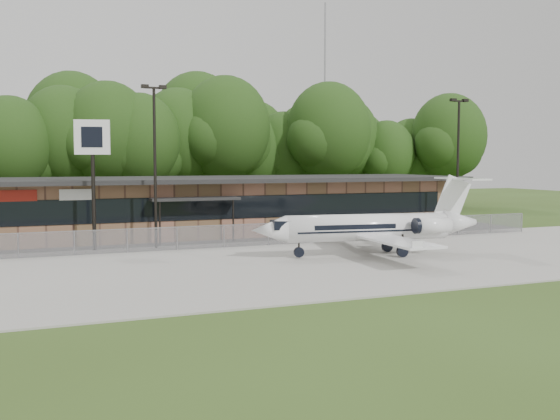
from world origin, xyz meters
name	(u,v)px	position (x,y,z in m)	size (l,w,h in m)	color
ground	(351,294)	(0.00, 0.00, 0.00)	(160.00, 160.00, 0.00)	#354A1A
apron	(280,264)	(0.00, 8.00, 0.04)	(64.00, 18.00, 0.08)	#9E9B93
parking_lot	(219,239)	(0.00, 19.50, 0.03)	(50.00, 9.00, 0.06)	#383835
terminal	(203,205)	(0.00, 23.94, 2.18)	(41.00, 11.65, 4.30)	#905D48
fence	(239,236)	(0.00, 15.00, 0.78)	(46.00, 0.04, 1.52)	gray
treeline	(157,142)	(0.00, 42.00, 7.50)	(72.00, 12.00, 15.00)	#1B3B12
radio_mast	(325,105)	(22.00, 48.00, 12.50)	(0.20, 0.20, 25.00)	gray
light_pole_mid	(155,154)	(-5.00, 16.50, 5.98)	(1.55, 0.30, 10.23)	black
light_pole_right	(458,155)	(18.00, 16.50, 5.98)	(1.55, 0.30, 10.23)	black
business_jet	(375,228)	(6.16, 8.58, 1.66)	(13.82, 12.36, 4.65)	white
pole_sign	(92,151)	(-8.71, 16.80, 6.14)	(2.10, 0.70, 8.02)	black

